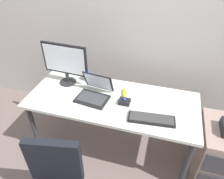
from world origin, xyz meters
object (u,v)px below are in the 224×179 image
(file_cabinet, at_px, (219,153))
(keyboard, at_px, (151,119))
(laptop, at_px, (94,92))
(banana, at_px, (125,93))
(coffee_mug, at_px, (88,76))
(paper_notepad, at_px, (166,95))
(monitor_main, at_px, (65,62))
(trackball_mouse, at_px, (124,101))

(file_cabinet, bearing_deg, keyboard, -167.87)
(laptop, height_order, banana, laptop)
(coffee_mug, height_order, paper_notepad, coffee_mug)
(paper_notepad, xyz_separation_m, banana, (-0.40, -0.10, 0.01))
(monitor_main, xyz_separation_m, laptop, (0.37, -0.15, -0.21))
(file_cabinet, distance_m, coffee_mug, 1.54)
(file_cabinet, xyz_separation_m, coffee_mug, (-1.44, 0.29, 0.45))
(coffee_mug, xyz_separation_m, banana, (0.45, -0.15, -0.03))
(paper_notepad, relative_size, banana, 1.09)
(file_cabinet, distance_m, trackball_mouse, 1.05)
(file_cabinet, relative_size, coffee_mug, 5.96)
(paper_notepad, bearing_deg, monitor_main, -176.66)
(trackball_mouse, distance_m, coffee_mug, 0.56)
(paper_notepad, distance_m, banana, 0.42)
(laptop, height_order, paper_notepad, laptop)
(laptop, height_order, coffee_mug, laptop)
(file_cabinet, xyz_separation_m, keyboard, (-0.68, -0.15, 0.41))
(keyboard, height_order, laptop, laptop)
(coffee_mug, bearing_deg, paper_notepad, -3.05)
(banana, bearing_deg, monitor_main, 176.19)
(keyboard, xyz_separation_m, banana, (-0.31, 0.28, 0.01))
(file_cabinet, distance_m, keyboard, 0.81)
(keyboard, relative_size, paper_notepad, 2.03)
(file_cabinet, bearing_deg, trackball_mouse, 179.45)
(trackball_mouse, distance_m, paper_notepad, 0.44)
(monitor_main, bearing_deg, laptop, -22.74)
(keyboard, distance_m, banana, 0.42)
(file_cabinet, bearing_deg, paper_notepad, 157.60)
(keyboard, distance_m, coffee_mug, 0.88)
(laptop, height_order, trackball_mouse, laptop)
(laptop, distance_m, banana, 0.31)
(laptop, distance_m, trackball_mouse, 0.31)
(monitor_main, distance_m, banana, 0.70)
(coffee_mug, bearing_deg, laptop, -57.19)
(file_cabinet, relative_size, trackball_mouse, 5.80)
(file_cabinet, distance_m, monitor_main, 1.78)
(monitor_main, height_order, coffee_mug, monitor_main)
(monitor_main, height_order, trackball_mouse, monitor_main)
(file_cabinet, xyz_separation_m, monitor_main, (-1.64, 0.18, 0.66))
(coffee_mug, distance_m, banana, 0.48)
(trackball_mouse, bearing_deg, coffee_mug, 149.83)
(monitor_main, distance_m, keyboard, 1.04)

